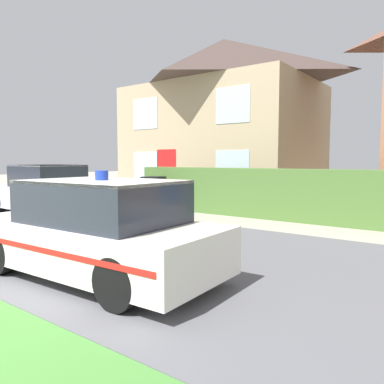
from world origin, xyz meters
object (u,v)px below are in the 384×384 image
object	(u,v)px
police_car	(96,230)
wheelie_bin	(154,194)
neighbour_car_near	(45,191)
house_left	(223,117)

from	to	relation	value
police_car	wheelie_bin	world-z (taller)	police_car
neighbour_car_near	house_left	world-z (taller)	house_left
wheelie_bin	house_left	bearing A→B (deg)	90.56
police_car	house_left	distance (m)	12.57
neighbour_car_near	house_left	bearing A→B (deg)	-98.72
neighbour_car_near	wheelie_bin	world-z (taller)	neighbour_car_near
police_car	house_left	size ratio (longest dim) A/B	0.47
neighbour_car_near	house_left	xyz separation A→B (m)	(1.38, 8.08, 2.87)
police_car	wheelie_bin	bearing A→B (deg)	-56.47
neighbour_car_near	wheelie_bin	bearing A→B (deg)	-133.66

